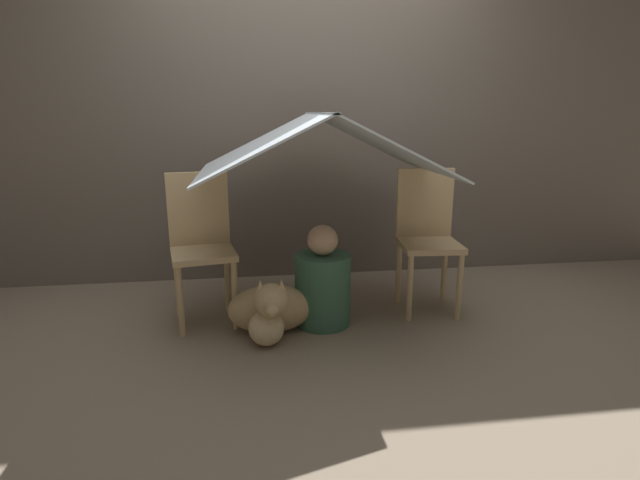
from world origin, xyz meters
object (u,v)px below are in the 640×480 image
(chair_left, at_px, (202,241))
(dog, at_px, (270,307))
(person_front, at_px, (322,284))
(chair_right, at_px, (427,234))

(chair_left, xyz_separation_m, dog, (0.39, -0.30, -0.32))
(person_front, height_order, dog, person_front)
(chair_left, xyz_separation_m, chair_right, (1.41, 0.00, 0.00))
(dog, bearing_deg, chair_right, 16.34)
(chair_right, xyz_separation_m, person_front, (-0.70, -0.18, -0.24))
(chair_right, distance_m, dog, 1.11)
(chair_right, height_order, person_front, chair_right)
(chair_right, relative_size, person_front, 1.47)
(chair_left, bearing_deg, chair_right, -10.25)
(chair_right, bearing_deg, person_front, -161.31)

